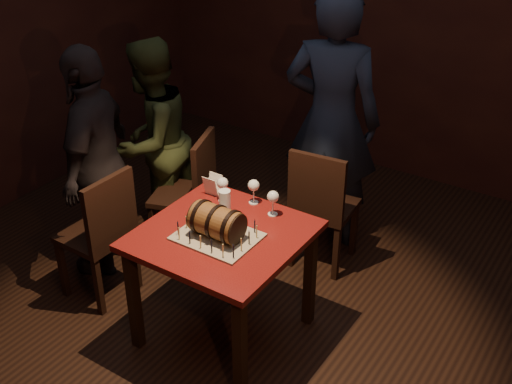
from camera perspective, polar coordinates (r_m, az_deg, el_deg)
room_shell at (r=3.47m, az=-1.31°, el=6.41°), size 5.04×5.04×2.80m
pub_table at (r=3.74m, az=-2.97°, el=-5.03°), size 0.90×0.90×0.75m
cake_board at (r=3.64m, az=-3.45°, el=-3.99°), size 0.45×0.35×0.01m
barrel_cake at (r=3.58m, az=-3.51°, el=-2.67°), size 0.35×0.20×0.20m
birthday_candles at (r=3.61m, az=-3.47°, el=-3.37°), size 0.40×0.30×0.09m
wine_glass_left at (r=3.93m, az=-3.00°, el=0.70°), size 0.07×0.07×0.16m
wine_glass_mid at (r=3.90m, az=-0.21°, el=0.50°), size 0.07×0.07×0.16m
wine_glass_right at (r=3.78m, az=1.52°, el=-0.52°), size 0.07×0.07×0.16m
pint_of_ale at (r=3.83m, az=-2.79°, el=-0.91°), size 0.07×0.07×0.15m
menu_card at (r=4.03m, az=-3.88°, el=0.59°), size 0.10×0.05×0.13m
chair_back at (r=4.42m, az=5.79°, el=-1.00°), size 0.44×0.44×0.93m
chair_left_rear at (r=4.61m, az=-5.72°, el=0.34°), size 0.51×0.51×0.93m
chair_left_front at (r=4.23m, az=-13.48°, el=-3.32°), size 0.41×0.41×0.93m
person_back at (r=4.61m, az=6.74°, el=6.33°), size 0.78×0.60×1.92m
person_left_rear at (r=4.79m, az=-9.27°, el=4.49°), size 0.62×0.78×1.52m
person_left_front at (r=4.44m, az=-13.98°, el=2.61°), size 0.76×1.03×1.62m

